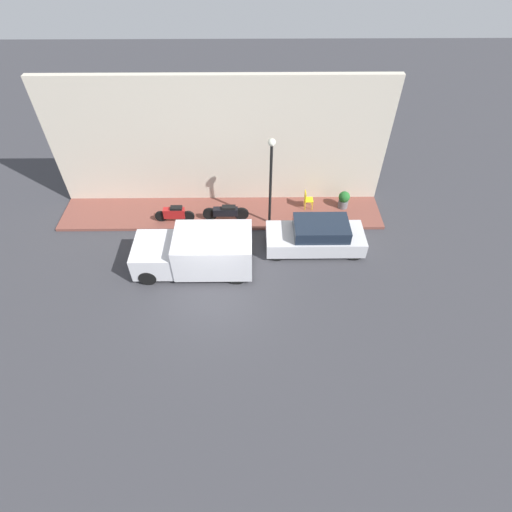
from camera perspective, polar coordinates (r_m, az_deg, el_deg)
The scene contains 10 objects.
ground_plane at distance 15.92m, azimuth -5.72°, elevation -4.67°, with size 60.00×60.00×0.00m, color #38383D.
sidewalk at distance 19.14m, azimuth -4.90°, elevation 6.09°, with size 2.28×14.99×0.14m.
building_facade at distance 18.53m, azimuth -5.27°, elevation 15.73°, with size 0.30×14.99×6.05m.
parked_car at distance 17.19m, azimuth 8.62°, elevation 2.80°, with size 1.69×4.15×1.38m.
delivery_van at distance 16.18m, azimuth -8.62°, elevation 0.61°, with size 2.03×4.72×1.71m.
motorcycle_red at distance 18.66m, azimuth -11.56°, elevation 5.97°, with size 0.30×1.80×0.81m.
motorcycle_black at distance 18.41m, azimuth -4.32°, elevation 6.28°, with size 0.30×2.11×0.76m.
streetlamp at distance 16.85m, azimuth 2.14°, elevation 11.90°, with size 0.31×0.31×4.23m.
potted_plant at distance 19.52m, azimuth 12.43°, elevation 7.91°, with size 0.53×0.53×0.86m.
cafe_chair at distance 19.16m, azimuth 7.34°, elevation 8.11°, with size 0.40×0.40×0.89m.
Camera 1 is at (-10.16, -1.48, 12.16)m, focal length 28.00 mm.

